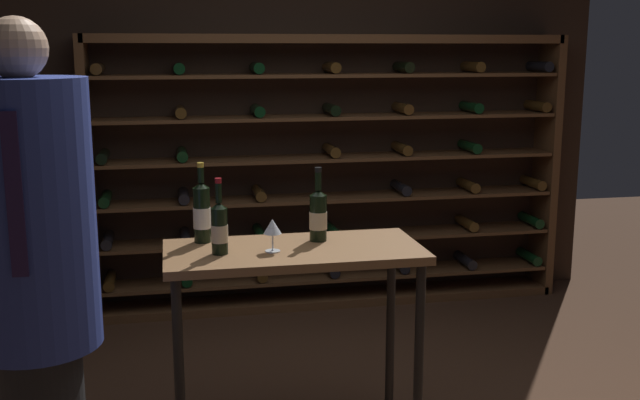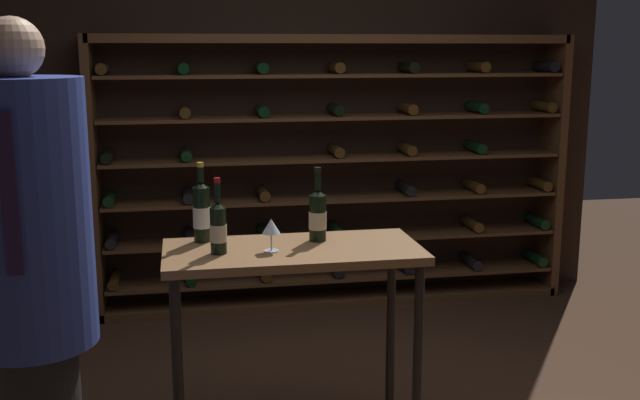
% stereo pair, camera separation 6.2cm
% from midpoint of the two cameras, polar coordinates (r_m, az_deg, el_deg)
% --- Properties ---
extents(back_wall, '(4.64, 0.10, 2.91)m').
position_cam_midpoint_polar(back_wall, '(5.56, -2.63, 7.15)').
color(back_wall, '#332319').
rests_on(back_wall, ground).
extents(wine_rack, '(3.43, 0.32, 1.96)m').
position_cam_midpoint_polar(wine_rack, '(5.46, 0.52, 1.94)').
color(wine_rack, brown).
rests_on(wine_rack, ground).
extents(tasting_table, '(1.17, 0.55, 0.97)m').
position_cam_midpoint_polar(tasting_table, '(3.48, -2.50, -5.64)').
color(tasting_table, brown).
rests_on(tasting_table, ground).
extents(person_guest_khaki, '(0.44, 0.45, 1.97)m').
position_cam_midpoint_polar(person_guest_khaki, '(2.80, -21.39, -5.52)').
color(person_guest_khaki, black).
rests_on(person_guest_khaki, ground).
extents(display_cabinet, '(0.44, 0.36, 1.68)m').
position_cam_midpoint_polar(display_cabinet, '(4.97, -22.29, -1.42)').
color(display_cabinet, '#4C2D1E').
rests_on(display_cabinet, ground).
extents(wine_bottle_red_label, '(0.08, 0.08, 0.35)m').
position_cam_midpoint_polar(wine_bottle_red_label, '(3.54, -0.65, -1.13)').
color(wine_bottle_red_label, black).
rests_on(wine_bottle_red_label, tasting_table).
extents(wine_bottle_green_slim, '(0.08, 0.08, 0.34)m').
position_cam_midpoint_polar(wine_bottle_green_slim, '(3.35, -8.13, -2.08)').
color(wine_bottle_green_slim, black).
rests_on(wine_bottle_green_slim, tasting_table).
extents(wine_bottle_amber_reserve, '(0.08, 0.08, 0.38)m').
position_cam_midpoint_polar(wine_bottle_amber_reserve, '(3.56, -9.41, -0.92)').
color(wine_bottle_amber_reserve, black).
rests_on(wine_bottle_amber_reserve, tasting_table).
extents(wine_glass_stemmed_center, '(0.08, 0.08, 0.15)m').
position_cam_midpoint_polar(wine_glass_stemmed_center, '(3.36, -4.14, -2.12)').
color(wine_glass_stemmed_center, silver).
rests_on(wine_glass_stemmed_center, tasting_table).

